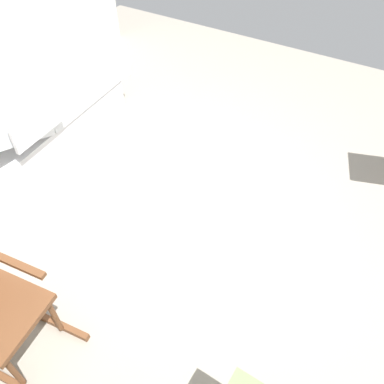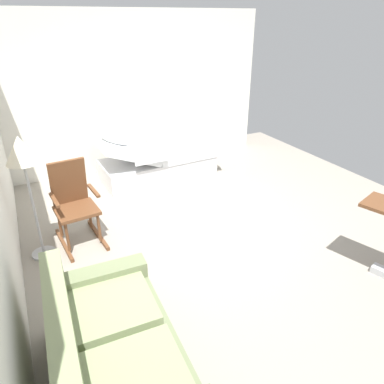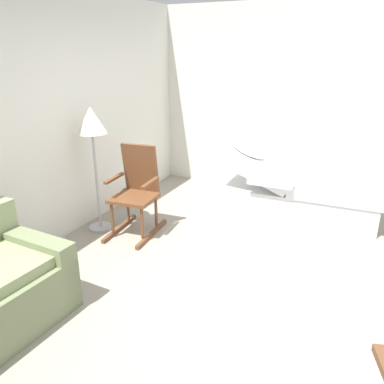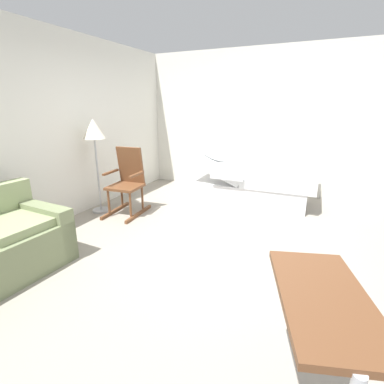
{
  "view_description": "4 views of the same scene",
  "coord_description": "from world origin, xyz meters",
  "views": [
    {
      "loc": [
        -1.08,
        2.01,
        2.68
      ],
      "look_at": [
        -0.17,
        0.4,
        0.73
      ],
      "focal_mm": 37.8,
      "sensor_mm": 36.0,
      "label": 1
    },
    {
      "loc": [
        -3.49,
        2.01,
        2.56
      ],
      "look_at": [
        -0.23,
        0.37,
        0.73
      ],
      "focal_mm": 32.84,
      "sensor_mm": 36.0,
      "label": 2
    },
    {
      "loc": [
        -3.02,
        -0.83,
        2.07
      ],
      "look_at": [
        0.09,
        0.67,
        0.8
      ],
      "focal_mm": 36.24,
      "sensor_mm": 36.0,
      "label": 3
    },
    {
      "loc": [
        -3.03,
        -1.19,
        1.68
      ],
      "look_at": [
        0.14,
        0.29,
        0.62
      ],
      "focal_mm": 27.03,
      "sensor_mm": 36.0,
      "label": 4
    }
  ],
  "objects": [
    {
      "name": "ground_plane",
      "position": [
        0.0,
        0.0,
        0.0
      ],
      "size": [
        6.58,
        6.58,
        0.0
      ],
      "primitive_type": "plane",
      "color": "gray"
    },
    {
      "name": "back_wall",
      "position": [
        0.0,
        2.36,
        1.35
      ],
      "size": [
        5.46,
        0.1,
        2.7
      ],
      "primitive_type": "cube",
      "color": "silver",
      "rests_on": "ground"
    },
    {
      "name": "side_wall",
      "position": [
        2.68,
        0.0,
        1.35
      ],
      "size": [
        0.1,
        4.82,
        2.7
      ],
      "primitive_type": "cube",
      "color": "silver",
      "rests_on": "ground"
    },
    {
      "name": "hospital_bed",
      "position": [
        1.92,
        -0.03,
        0.3
      ],
      "size": [
        1.07,
        2.13,
        0.96
      ],
      "color": "silver",
      "rests_on": "ground"
    },
    {
      "name": "rocking_chair",
      "position": [
        0.53,
        1.61,
        0.5
      ],
      "size": [
        0.8,
        0.54,
        1.05
      ],
      "color": "brown",
      "rests_on": "ground"
    },
    {
      "name": "floor_lamp",
      "position": [
        0.38,
        2.06,
        1.23
      ],
      "size": [
        0.34,
        0.34,
        1.48
      ],
      "color": "#B2B5BA",
      "rests_on": "ground"
    }
  ]
}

